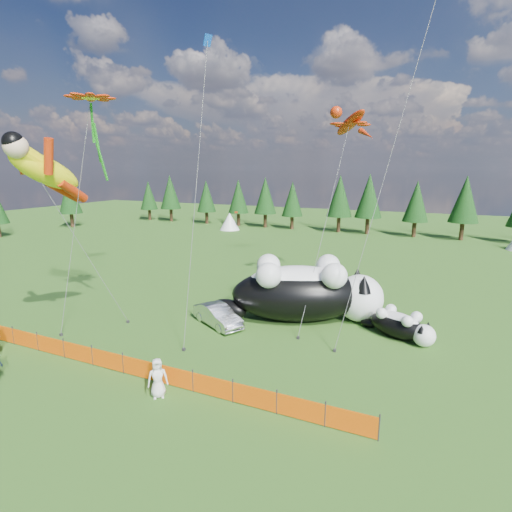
{
  "coord_description": "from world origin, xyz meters",
  "views": [
    {
      "loc": [
        12.19,
        -16.53,
        9.79
      ],
      "look_at": [
        2.92,
        4.0,
        4.82
      ],
      "focal_mm": 28.0,
      "sensor_mm": 36.0,
      "label": 1
    }
  ],
  "objects": [
    {
      "name": "car",
      "position": [
        0.16,
        4.22,
        0.66
      ],
      "size": [
        4.2,
        3.14,
        1.32
      ],
      "primitive_type": "imported",
      "rotation": [
        0.0,
        0.0,
        1.07
      ],
      "color": "silver",
      "rests_on": "ground"
    },
    {
      "name": "cat_small",
      "position": [
        10.9,
        6.93,
        0.81
      ],
      "size": [
        4.44,
        3.01,
        1.7
      ],
      "rotation": [
        0.0,
        0.0,
        -0.44
      ],
      "color": "black",
      "rests_on": "ground"
    },
    {
      "name": "tree_line",
      "position": [
        0.0,
        45.0,
        4.0
      ],
      "size": [
        90.0,
        4.0,
        8.0
      ],
      "primitive_type": null,
      "color": "black",
      "rests_on": "ground"
    },
    {
      "name": "cat_large",
      "position": [
        4.91,
        7.42,
        1.97
      ],
      "size": [
        10.97,
        7.03,
        4.15
      ],
      "rotation": [
        0.0,
        0.0,
        0.4
      ],
      "color": "black",
      "rests_on": "ground"
    },
    {
      "name": "spectator_e",
      "position": [
        1.82,
        -3.95,
        0.89
      ],
      "size": [
        1.03,
        1.0,
        1.79
      ],
      "primitive_type": "imported",
      "rotation": [
        0.0,
        0.0,
        0.71
      ],
      "color": "white",
      "rests_on": "ground"
    },
    {
      "name": "superhero_kite",
      "position": [
        -7.48,
        -0.96,
        9.65
      ],
      "size": [
        4.79,
        5.78,
        12.15
      ],
      "color": "yellow",
      "rests_on": "ground"
    },
    {
      "name": "flower_kite",
      "position": [
        -6.45,
        1.66,
        13.58
      ],
      "size": [
        3.22,
        4.43,
        13.96
      ],
      "color": "#B92809",
      "rests_on": "ground"
    },
    {
      "name": "ground",
      "position": [
        0.0,
        0.0,
        0.0
      ],
      "size": [
        160.0,
        160.0,
        0.0
      ],
      "primitive_type": "plane",
      "color": "#153B0A",
      "rests_on": "ground"
    },
    {
      "name": "festival_tents",
      "position": [
        11.0,
        40.0,
        1.4
      ],
      "size": [
        50.0,
        3.2,
        2.8
      ],
      "primitive_type": null,
      "color": "white",
      "rests_on": "ground"
    },
    {
      "name": "diamond_kite_a",
      "position": [
        -0.73,
        5.03,
        15.77
      ],
      "size": [
        1.41,
        5.68,
        17.97
      ],
      "color": "blue",
      "rests_on": "ground"
    },
    {
      "name": "safety_fence",
      "position": [
        0.0,
        -3.0,
        0.5
      ],
      "size": [
        22.06,
        0.06,
        1.1
      ],
      "color": "#262626",
      "rests_on": "ground"
    },
    {
      "name": "gecko_kite",
      "position": [
        5.8,
        14.7,
        13.07
      ],
      "size": [
        5.78,
        13.57,
        16.58
      ],
      "color": "#B92809",
      "rests_on": "ground"
    }
  ]
}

